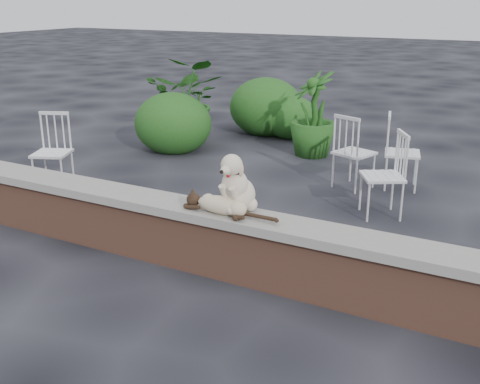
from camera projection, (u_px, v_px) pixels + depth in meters
The scene contains 12 objects.
ground at pixel (236, 276), 5.04m from camera, with size 60.00×60.00×0.00m, color black.
brick_wall at pixel (236, 249), 4.96m from camera, with size 6.00×0.30×0.50m, color brown.
capstone at pixel (236, 218), 4.87m from camera, with size 6.20×0.40×0.08m, color slate.
dog at pixel (239, 181), 4.85m from camera, with size 0.34×0.45×0.52m, color beige, non-canonical shape.
cat at pixel (222, 204), 4.82m from camera, with size 1.03×0.25×0.17m, color tan, non-canonical shape.
chair_e at pixel (402, 152), 7.19m from camera, with size 0.56×0.56×0.94m, color white, non-canonical shape.
chair_c at pixel (354, 151), 7.21m from camera, with size 0.56×0.56×0.94m, color white, non-canonical shape.
chair_d at pixel (382, 175), 6.27m from camera, with size 0.56×0.56×0.94m, color white, non-canonical shape.
chair_a at pixel (52, 152), 7.19m from camera, with size 0.56×0.56×0.94m, color white, non-canonical shape.
potted_plant_a at pixel (189, 100), 9.41m from camera, with size 1.26×1.09×1.40m, color #224814.
potted_plant_b at pixel (313, 114), 8.62m from camera, with size 0.71×0.71×1.27m, color #224814.
shrubbery at pixel (238, 115), 9.62m from camera, with size 2.32×2.94×1.03m.
Camera 1 is at (2.18, -3.98, 2.32)m, focal length 43.32 mm.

